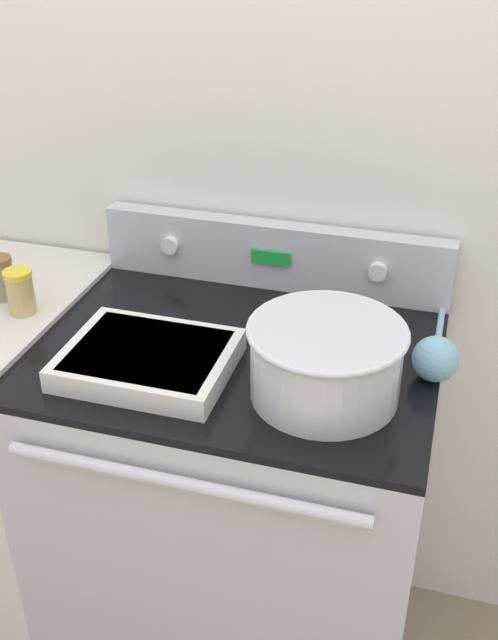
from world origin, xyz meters
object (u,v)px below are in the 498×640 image
at_px(spice_jar_yellow_cap, 20,292).
at_px(spice_jar_brown_cap, 1,277).
at_px(ladle, 436,357).
at_px(casserole_dish, 148,358).
at_px(mixing_bowl, 326,358).

relative_size(spice_jar_yellow_cap, spice_jar_brown_cap, 1.03).
height_order(spice_jar_yellow_cap, spice_jar_brown_cap, spice_jar_yellow_cap).
bearing_deg(ladle, spice_jar_brown_cap, 178.51).
bearing_deg(ladle, casserole_dish, -165.55).
relative_size(mixing_bowl, spice_jar_yellow_cap, 2.90).
bearing_deg(spice_jar_yellow_cap, casserole_dish, -18.31).
bearing_deg(spice_jar_brown_cap, spice_jar_yellow_cap, -31.76).
bearing_deg(casserole_dish, ladle, 14.45).
bearing_deg(mixing_bowl, spice_jar_brown_cap, 169.15).
height_order(mixing_bowl, spice_jar_yellow_cap, mixing_bowl).
relative_size(ladle, spice_jar_yellow_cap, 3.40).
xyz_separation_m(spice_jar_yellow_cap, spice_jar_brown_cap, (-0.08, 0.05, -0.00)).
height_order(mixing_bowl, ladle, mixing_bowl).
xyz_separation_m(casserole_dish, ladle, (0.54, 0.14, 0.02)).
distance_m(casserole_dish, spice_jar_yellow_cap, 0.36).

